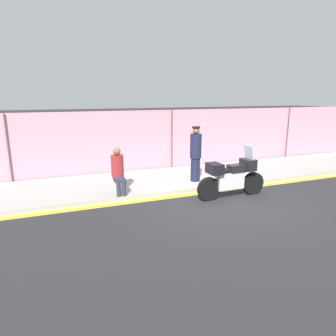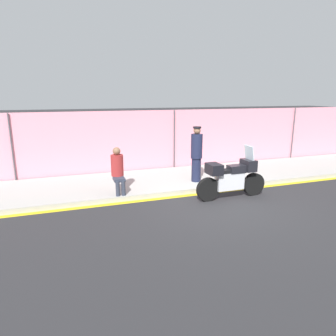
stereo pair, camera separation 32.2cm
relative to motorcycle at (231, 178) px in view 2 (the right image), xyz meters
name	(u,v)px [view 2 (the right image)]	position (x,y,z in m)	size (l,w,h in m)	color
ground_plane	(223,204)	(-0.47, -0.39, -0.63)	(120.00, 120.00, 0.00)	#262628
sidewalk	(188,178)	(-0.47, 2.16, -0.55)	(42.93, 2.91, 0.16)	#9E9E99
curb_paint_stripe	(207,193)	(-0.47, 0.62, -0.63)	(42.93, 0.18, 0.01)	gold
storefront_fence	(173,141)	(-0.47, 3.71, 0.58)	(40.78, 0.17, 2.42)	pink
motorcycle	(231,178)	(0.00, 0.00, 0.00)	(2.25, 0.51, 1.55)	black
officer_standing	(197,154)	(-0.46, 1.47, 0.47)	(0.38, 0.38, 1.84)	#191E38
person_seated_on_curb	(118,168)	(-3.14, 1.18, 0.28)	(0.37, 0.68, 1.35)	#2D3342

